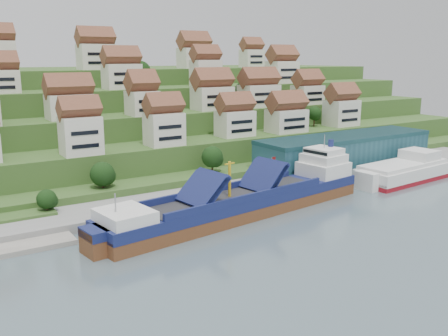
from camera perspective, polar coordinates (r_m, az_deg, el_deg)
ground at (r=114.21m, az=1.34°, el=-5.56°), size 300.00×300.00×0.00m
quay at (r=136.81m, az=4.80°, el=-2.04°), size 180.00×14.00×2.20m
hillside at (r=204.36m, az=-15.12°, el=5.16°), size 260.00×128.00×31.00m
hillside_village at (r=163.12m, az=-10.36°, el=8.45°), size 158.90×64.41×29.60m
hillside_trees at (r=145.28m, az=-10.99°, el=4.77°), size 139.67×61.88×31.20m
warehouse at (r=157.93m, az=13.68°, el=1.89°), size 60.00×15.00×10.00m
flagpole at (r=130.48m, az=5.51°, el=-0.17°), size 1.28×0.16×8.00m
cargo_ship at (r=115.42m, az=2.75°, el=-3.80°), size 71.39×20.15×15.56m
second_ship at (r=155.13m, az=19.91°, el=-0.38°), size 32.23×13.99×9.12m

